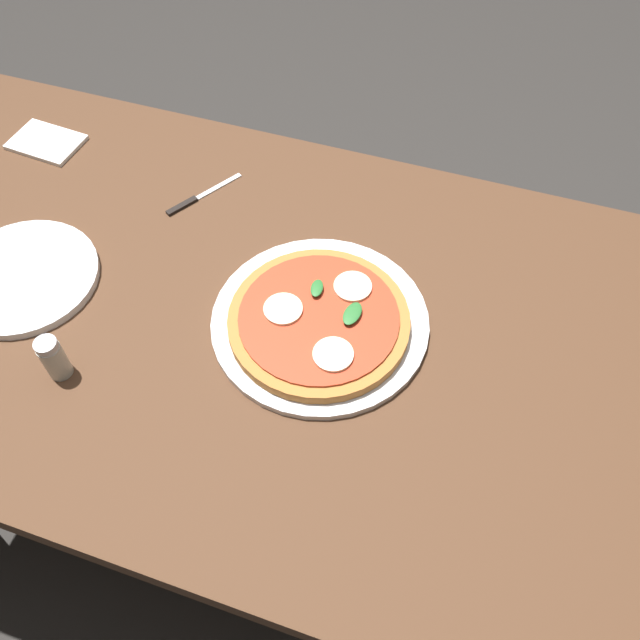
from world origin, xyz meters
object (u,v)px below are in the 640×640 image
object	(u,v)px
plate_white	(23,277)
knife	(195,199)
serving_tray	(320,322)
pizza	(318,322)
dining_table	(277,353)
pepper_shaker	(54,358)
napkin	(46,142)

from	to	relation	value
plate_white	knife	distance (m)	0.31
serving_tray	pizza	distance (m)	0.02
knife	dining_table	bearing A→B (deg)	138.72
plate_white	pepper_shaker	xyz separation A→B (m)	(-0.15, 0.13, 0.03)
dining_table	serving_tray	size ratio (longest dim) A/B	4.66
pizza	knife	bearing A→B (deg)	-33.80
napkin	plate_white	bearing A→B (deg)	116.24
serving_tray	knife	size ratio (longest dim) A/B	2.37
plate_white	dining_table	bearing A→B (deg)	-171.88
pizza	pepper_shaker	bearing A→B (deg)	29.57
pizza	plate_white	xyz separation A→B (m)	(0.48, 0.05, -0.02)
plate_white	knife	world-z (taller)	plate_white
pizza	pepper_shaker	xyz separation A→B (m)	(0.33, 0.19, 0.01)
serving_tray	napkin	size ratio (longest dim) A/B	2.54
dining_table	serving_tray	xyz separation A→B (m)	(-0.07, -0.01, 0.11)
pizza	pepper_shaker	distance (m)	0.38
plate_white	knife	size ratio (longest dim) A/B	1.71
serving_tray	napkin	distance (m)	0.67
serving_tray	pepper_shaker	size ratio (longest dim) A/B	4.40
knife	pepper_shaker	xyz separation A→B (m)	(0.03, 0.39, 0.03)
pizza	plate_white	size ratio (longest dim) A/B	1.14
dining_table	serving_tray	distance (m)	0.13
serving_tray	knife	distance (m)	0.35
serving_tray	pepper_shaker	xyz separation A→B (m)	(0.33, 0.20, 0.03)
serving_tray	napkin	world-z (taller)	serving_tray
napkin	pepper_shaker	size ratio (longest dim) A/B	1.73
pepper_shaker	pizza	bearing A→B (deg)	-150.43
serving_tray	dining_table	bearing A→B (deg)	8.07
napkin	knife	world-z (taller)	napkin
dining_table	pepper_shaker	distance (m)	0.35
napkin	pepper_shaker	bearing A→B (deg)	124.42
plate_white	pizza	bearing A→B (deg)	-173.47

